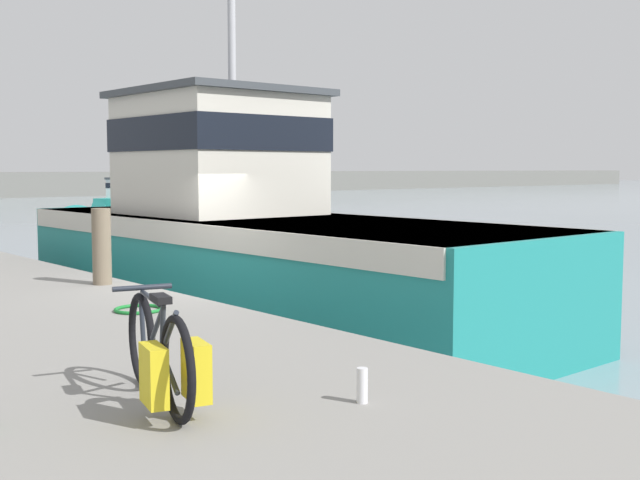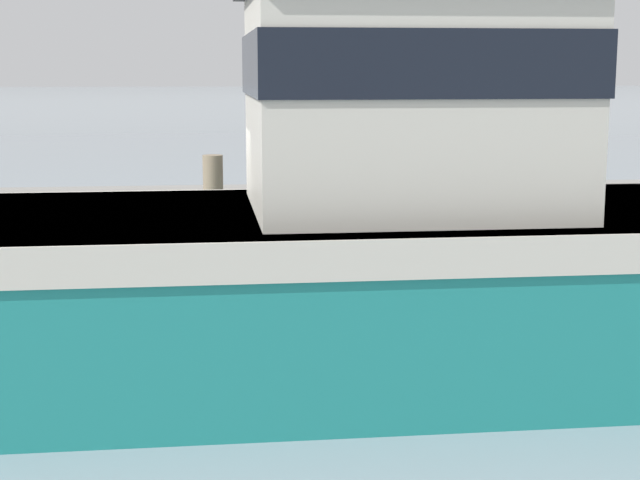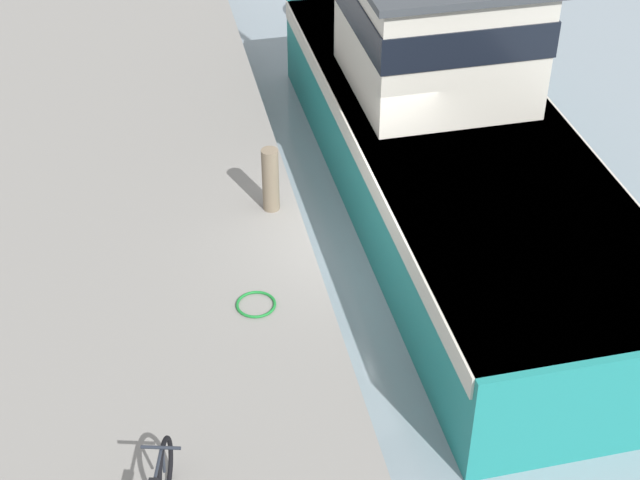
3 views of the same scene
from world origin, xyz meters
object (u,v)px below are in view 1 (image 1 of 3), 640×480
object	(u,v)px
boat_orange_near	(125,200)
water_bottle_on_curb	(362,385)
mooring_post	(102,246)
bicycle_touring	(163,357)
fishing_boat_main	(244,234)

from	to	relation	value
boat_orange_near	water_bottle_on_curb	size ratio (longest dim) A/B	21.08
boat_orange_near	mooring_post	distance (m)	36.45
bicycle_touring	water_bottle_on_curb	xyz separation A→B (m)	(1.12, -0.79, -0.23)
bicycle_touring	fishing_boat_main	bearing A→B (deg)	66.45
fishing_boat_main	water_bottle_on_curb	xyz separation A→B (m)	(-4.37, -7.76, -0.35)
bicycle_touring	mooring_post	xyz separation A→B (m)	(2.26, 5.81, 0.18)
water_bottle_on_curb	mooring_post	bearing A→B (deg)	80.25
mooring_post	boat_orange_near	bearing A→B (deg)	63.03
boat_orange_near	bicycle_touring	size ratio (longest dim) A/B	3.16
fishing_boat_main	mooring_post	xyz separation A→B (m)	(-3.24, -1.16, 0.06)
bicycle_touring	mooring_post	distance (m)	6.24
boat_orange_near	mooring_post	xyz separation A→B (m)	(-16.53, -32.48, 0.75)
boat_orange_near	bicycle_touring	world-z (taller)	boat_orange_near
mooring_post	water_bottle_on_curb	xyz separation A→B (m)	(-1.13, -6.60, -0.41)
boat_orange_near	water_bottle_on_curb	xyz separation A→B (m)	(-17.67, -39.08, 0.33)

